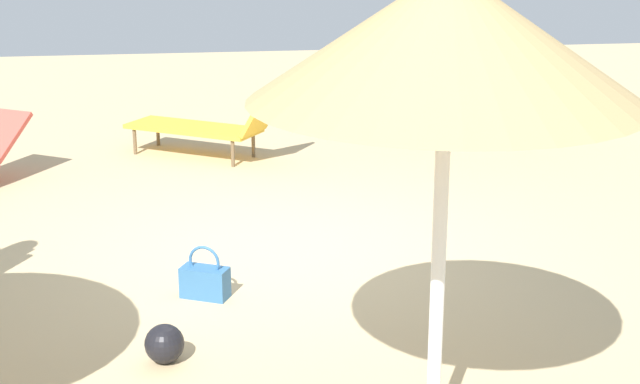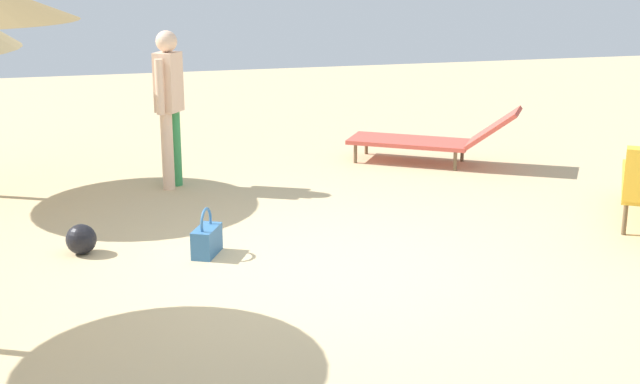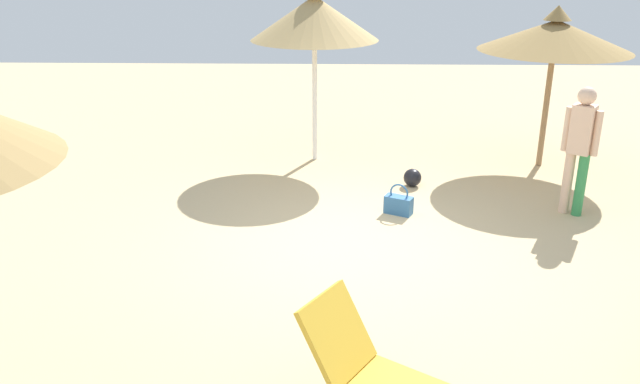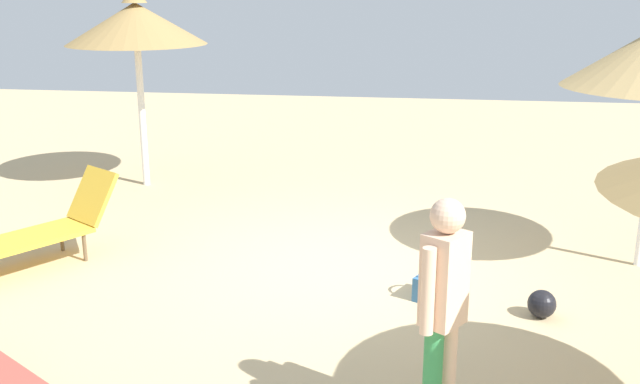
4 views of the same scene
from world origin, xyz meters
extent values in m
cube|color=tan|center=(0.00, 0.00, -0.05)|extent=(24.00, 24.00, 0.10)
cylinder|color=white|center=(-3.39, 2.93, 1.22)|extent=(0.10, 0.10, 2.43)
cone|color=#997A47|center=(-3.39, 2.93, 2.42)|extent=(2.04, 2.04, 0.60)
cylinder|color=brown|center=(-2.33, -2.82, 0.12)|extent=(0.04, 0.04, 0.23)
cube|color=gold|center=(-3.48, -0.65, 0.34)|extent=(1.39, 1.69, 0.05)
cylinder|color=brown|center=(-2.90, -0.21, 0.16)|extent=(0.04, 0.04, 0.32)
cylinder|color=brown|center=(-3.31, 0.06, 0.16)|extent=(0.04, 0.04, 0.32)
cube|color=gold|center=(-2.94, 0.18, 0.65)|extent=(0.70, 0.64, 0.58)
cylinder|color=beige|center=(1.01, -2.87, 0.42)|extent=(0.13, 0.13, 0.85)
cube|color=beige|center=(0.96, -2.94, 1.16)|extent=(0.34, 0.35, 0.63)
sphere|color=beige|center=(0.96, -2.94, 1.60)|extent=(0.23, 0.23, 0.23)
cylinder|color=beige|center=(1.07, -2.78, 1.14)|extent=(0.09, 0.09, 0.58)
cylinder|color=beige|center=(0.86, -3.09, 1.14)|extent=(0.09, 0.09, 0.58)
cube|color=#336699|center=(0.90, -0.64, 0.12)|extent=(0.31, 0.40, 0.24)
torus|color=#336699|center=(0.90, -0.64, 0.29)|extent=(0.14, 0.24, 0.26)
sphere|color=black|center=(1.94, -0.94, 0.13)|extent=(0.26, 0.26, 0.26)
camera|label=1|loc=(7.65, -0.74, 2.89)|focal=52.58mm
camera|label=2|loc=(1.79, 6.60, 2.60)|focal=49.75mm
camera|label=3|loc=(-7.09, 0.20, 3.42)|focal=36.38mm
camera|label=4|loc=(0.79, -7.40, 3.04)|focal=41.09mm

